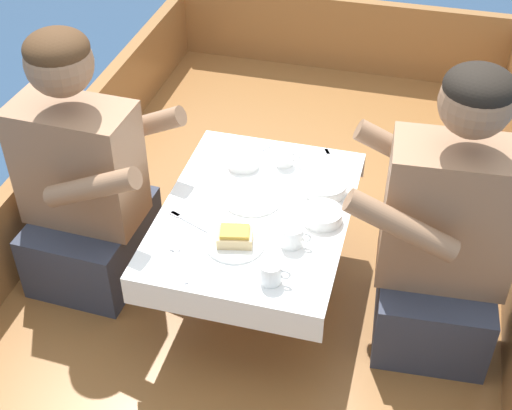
# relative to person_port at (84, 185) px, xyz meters

# --- Properties ---
(ground_plane) EXTENTS (60.00, 60.00, 0.00)m
(ground_plane) POSITION_rel_person_port_xyz_m (0.60, 0.14, -0.74)
(ground_plane) COLOR navy
(boat_deck) EXTENTS (1.84, 3.35, 0.34)m
(boat_deck) POSITION_rel_person_port_xyz_m (0.60, 0.14, -0.56)
(boat_deck) COLOR brown
(boat_deck) RESTS_ON ground_plane
(gunwale_port) EXTENTS (0.06, 3.35, 0.34)m
(gunwale_port) POSITION_rel_person_port_xyz_m (-0.29, 0.14, -0.22)
(gunwale_port) COLOR #936033
(gunwale_port) RESTS_ON boat_deck
(bow_coaming) EXTENTS (1.72, 0.06, 0.39)m
(bow_coaming) POSITION_rel_person_port_xyz_m (0.60, 1.78, -0.20)
(bow_coaming) COLOR #936033
(bow_coaming) RESTS_ON boat_deck
(cockpit_table) EXTENTS (0.61, 0.82, 0.39)m
(cockpit_table) POSITION_rel_person_port_xyz_m (0.60, 0.03, -0.04)
(cockpit_table) COLOR #B2B2B7
(cockpit_table) RESTS_ON boat_deck
(person_port) EXTENTS (0.54, 0.46, 0.96)m
(person_port) POSITION_rel_person_port_xyz_m (0.00, 0.00, 0.00)
(person_port) COLOR #333847
(person_port) RESTS_ON boat_deck
(person_starboard) EXTENTS (0.54, 0.47, 1.00)m
(person_starboard) POSITION_rel_person_port_xyz_m (1.21, 0.02, 0.01)
(person_starboard) COLOR #333847
(person_starboard) RESTS_ON boat_deck
(plate_sandwich) EXTENTS (0.19, 0.19, 0.01)m
(plate_sandwich) POSITION_rel_person_port_xyz_m (0.58, -0.15, 0.00)
(plate_sandwich) COLOR white
(plate_sandwich) RESTS_ON cockpit_table
(plate_bread) EXTENTS (0.21, 0.21, 0.01)m
(plate_bread) POSITION_rel_person_port_xyz_m (0.58, 0.08, 0.00)
(plate_bread) COLOR white
(plate_bread) RESTS_ON cockpit_table
(sandwich) EXTENTS (0.12, 0.10, 0.05)m
(sandwich) POSITION_rel_person_port_xyz_m (0.58, -0.15, 0.03)
(sandwich) COLOR #E0BC7F
(sandwich) RESTS_ON plate_sandwich
(bowl_port_near) EXTENTS (0.15, 0.15, 0.04)m
(bowl_port_near) POSITION_rel_person_port_xyz_m (0.81, 0.18, 0.02)
(bowl_port_near) COLOR white
(bowl_port_near) RESTS_ON cockpit_table
(bowl_starboard_near) EXTENTS (0.11, 0.11, 0.04)m
(bowl_starboard_near) POSITION_rel_person_port_xyz_m (0.50, 0.25, 0.02)
(bowl_starboard_near) COLOR white
(bowl_starboard_near) RESTS_ON cockpit_table
(bowl_center_far) EXTENTS (0.13, 0.13, 0.04)m
(bowl_center_far) POSITION_rel_person_port_xyz_m (0.82, 0.03, 0.02)
(bowl_center_far) COLOR white
(bowl_center_far) RESTS_ON cockpit_table
(coffee_cup_port) EXTENTS (0.09, 0.06, 0.06)m
(coffee_cup_port) POSITION_rel_person_port_xyz_m (0.64, 0.30, 0.03)
(coffee_cup_port) COLOR white
(coffee_cup_port) RESTS_ON cockpit_table
(coffee_cup_starboard) EXTENTS (0.10, 0.07, 0.07)m
(coffee_cup_starboard) POSITION_rel_person_port_xyz_m (0.75, -0.11, 0.03)
(coffee_cup_starboard) COLOR white
(coffee_cup_starboard) RESTS_ON cockpit_table
(coffee_cup_center) EXTENTS (0.09, 0.07, 0.07)m
(coffee_cup_center) POSITION_rel_person_port_xyz_m (0.73, -0.28, 0.03)
(coffee_cup_center) COLOR white
(coffee_cup_center) RESTS_ON cockpit_table
(utensil_fork_starboard) EXTENTS (0.09, 0.16, 0.00)m
(utensil_fork_starboard) POSITION_rel_person_port_xyz_m (0.79, 0.36, 0.00)
(utensil_fork_starboard) COLOR silver
(utensil_fork_starboard) RESTS_ON cockpit_table
(utensil_spoon_center) EXTENTS (0.11, 0.15, 0.01)m
(utensil_spoon_center) POSITION_rel_person_port_xyz_m (0.44, -0.26, 0.00)
(utensil_spoon_center) COLOR silver
(utensil_spoon_center) RESTS_ON cockpit_table
(utensil_knife_starboard) EXTENTS (0.11, 0.15, 0.00)m
(utensil_knife_starboard) POSITION_rel_person_port_xyz_m (0.52, 0.34, 0.00)
(utensil_knife_starboard) COLOR silver
(utensil_knife_starboard) RESTS_ON cockpit_table
(utensil_fork_port) EXTENTS (0.17, 0.08, 0.00)m
(utensil_fork_port) POSITION_rel_person_port_xyz_m (0.40, -0.09, 0.00)
(utensil_fork_port) COLOR silver
(utensil_fork_port) RESTS_ON cockpit_table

